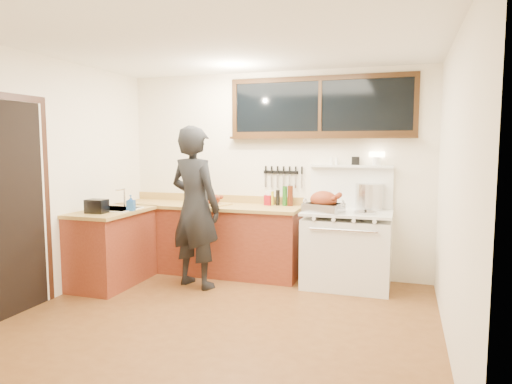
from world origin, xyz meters
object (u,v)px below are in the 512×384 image
(cutting_board, at_px, (212,201))
(roast_turkey, at_px, (324,203))
(vintage_stove, at_px, (347,247))
(man, at_px, (195,207))

(cutting_board, height_order, roast_turkey, roast_turkey)
(vintage_stove, relative_size, cutting_board, 3.18)
(vintage_stove, height_order, man, man)
(roast_turkey, bearing_deg, vintage_stove, 30.10)
(cutting_board, bearing_deg, roast_turkey, -6.27)
(man, xyz_separation_m, roast_turkey, (1.45, 0.41, 0.06))
(vintage_stove, relative_size, man, 0.84)
(vintage_stove, height_order, cutting_board, vintage_stove)
(man, bearing_deg, cutting_board, 92.64)
(man, distance_m, cutting_board, 0.57)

